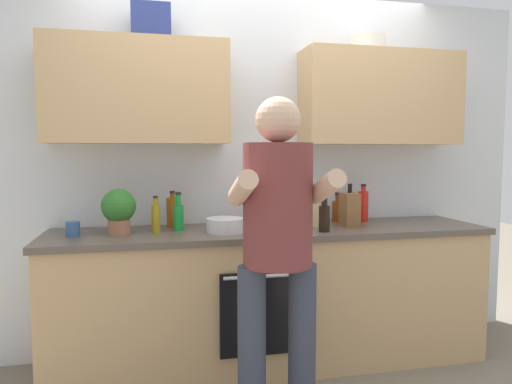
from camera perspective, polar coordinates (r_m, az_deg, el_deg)
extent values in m
plane|color=#756B5B|center=(3.35, 1.91, -19.80)|extent=(12.00, 12.00, 0.00)
cube|color=silver|center=(3.40, 0.43, 2.37)|extent=(4.00, 0.06, 2.50)
cube|color=tan|center=(3.14, -14.05, 11.62)|extent=(1.13, 0.32, 0.65)
cube|color=tan|center=(3.53, 14.74, 10.85)|extent=(1.13, 0.32, 0.65)
cylinder|color=silver|center=(3.54, 13.34, 17.00)|extent=(0.24, 0.24, 0.10)
cube|color=navy|center=(3.22, -12.53, 19.27)|extent=(0.24, 0.20, 0.21)
cube|color=tan|center=(3.20, 1.93, -12.77)|extent=(2.80, 0.60, 0.86)
cube|color=brown|center=(3.09, 1.95, -4.80)|extent=(2.84, 0.64, 0.04)
cube|color=black|center=(2.88, 1.31, -14.39)|extent=(0.56, 0.02, 0.50)
cylinder|color=silver|center=(2.79, 1.44, -10.07)|extent=(0.52, 0.02, 0.02)
cylinder|color=#383D4C|center=(2.46, -0.52, -18.51)|extent=(0.14, 0.14, 0.84)
cylinder|color=#383D4C|center=(2.53, 5.55, -17.91)|extent=(0.14, 0.14, 0.84)
cylinder|color=brown|center=(2.31, 2.63, -1.52)|extent=(0.34, 0.34, 0.60)
sphere|color=#D8AD8C|center=(2.30, 2.67, 8.68)|extent=(0.22, 0.22, 0.22)
cylinder|color=#D8AD8C|center=(2.14, -1.69, 0.39)|extent=(0.09, 0.31, 0.19)
cylinder|color=#D8AD8C|center=(2.25, 8.38, 0.56)|extent=(0.09, 0.31, 0.19)
cylinder|color=olive|center=(2.99, -11.95, -3.17)|extent=(0.05, 0.05, 0.17)
cylinder|color=olive|center=(2.97, -11.98, -1.12)|extent=(0.03, 0.03, 0.04)
cylinder|color=black|center=(2.97, -11.99, -0.60)|extent=(0.03, 0.03, 0.01)
cylinder|color=#198C33|center=(3.04, -9.30, -3.12)|extent=(0.06, 0.06, 0.16)
cylinder|color=#198C33|center=(3.03, -9.33, -0.98)|extent=(0.03, 0.03, 0.07)
cylinder|color=black|center=(3.03, -9.34, -0.17)|extent=(0.04, 0.04, 0.02)
cylinder|color=brown|center=(3.43, 9.76, -2.31)|extent=(0.08, 0.08, 0.15)
cylinder|color=brown|center=(3.42, 9.78, -0.71)|extent=(0.03, 0.03, 0.04)
cylinder|color=black|center=(3.41, 9.79, -0.20)|extent=(0.04, 0.04, 0.02)
cylinder|color=black|center=(2.99, 8.21, -3.21)|extent=(0.07, 0.07, 0.16)
cylinder|color=black|center=(2.97, 8.23, -1.05)|extent=(0.04, 0.04, 0.06)
cylinder|color=black|center=(2.97, 8.24, -0.27)|extent=(0.04, 0.04, 0.02)
cylinder|color=red|center=(3.49, 12.77, -1.68)|extent=(0.07, 0.07, 0.22)
cylinder|color=red|center=(3.48, 12.81, 0.37)|extent=(0.03, 0.03, 0.04)
cylinder|color=black|center=(3.47, 12.81, 0.81)|extent=(0.04, 0.04, 0.02)
cylinder|color=orange|center=(3.04, 1.93, -2.80)|extent=(0.08, 0.08, 0.18)
cylinder|color=orange|center=(3.03, 1.94, -0.70)|extent=(0.04, 0.04, 0.04)
cylinder|color=black|center=(3.03, 1.94, -0.14)|extent=(0.05, 0.05, 0.02)
cylinder|color=#8C4C14|center=(3.18, -10.00, -2.45)|extent=(0.08, 0.08, 0.20)
cylinder|color=#8C4C14|center=(3.17, -10.03, -0.42)|extent=(0.03, 0.03, 0.03)
cylinder|color=black|center=(3.16, -10.04, -0.01)|extent=(0.03, 0.03, 0.01)
cylinder|color=#33598C|center=(2.99, -21.16, -4.18)|extent=(0.08, 0.08, 0.09)
cylinder|color=silver|center=(2.95, -3.72, -4.00)|extent=(0.24, 0.24, 0.09)
cube|color=brown|center=(3.21, 11.19, -2.11)|extent=(0.10, 0.14, 0.23)
cylinder|color=black|center=(3.18, 11.13, 0.41)|extent=(0.02, 0.02, 0.06)
cylinder|color=black|center=(3.23, 11.33, 0.47)|extent=(0.02, 0.02, 0.06)
cylinder|color=#9E6647|center=(2.98, -16.15, -4.06)|extent=(0.13, 0.13, 0.09)
sphere|color=#2D6B28|center=(2.96, -16.21, -1.62)|extent=(0.21, 0.21, 0.21)
cube|color=tan|center=(3.21, 5.16, -2.62)|extent=(0.25, 0.17, 0.16)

